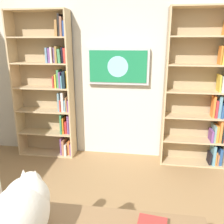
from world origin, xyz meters
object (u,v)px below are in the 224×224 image
object	(u,v)px
bookshelf_left	(205,93)
cat	(20,214)
bookshelf_right	(50,87)
wall_mounted_tv	(118,66)

from	to	relation	value
bookshelf_left	cat	bearing A→B (deg)	59.16
bookshelf_left	bookshelf_right	bearing A→B (deg)	-0.00
bookshelf_right	wall_mounted_tv	size ratio (longest dim) A/B	2.43
bookshelf_right	wall_mounted_tv	xyz separation A→B (m)	(-1.03, -0.08, 0.32)
bookshelf_left	wall_mounted_tv	world-z (taller)	bookshelf_left
bookshelf_right	wall_mounted_tv	world-z (taller)	bookshelf_right
bookshelf_left	wall_mounted_tv	xyz separation A→B (m)	(1.24, -0.08, 0.34)
bookshelf_right	bookshelf_left	bearing A→B (deg)	180.00
bookshelf_left	cat	distance (m)	2.84
cat	bookshelf_right	bearing A→B (deg)	-71.45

